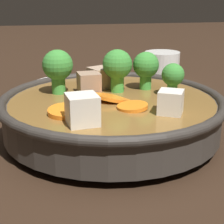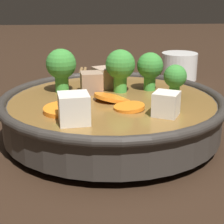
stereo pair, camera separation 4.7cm
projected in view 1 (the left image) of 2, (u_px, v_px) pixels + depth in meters
ground_plane at (112, 137)px, 0.49m from camera, size 3.00×3.00×0.00m
stirfry_bowl at (112, 109)px, 0.48m from camera, size 0.28×0.28×0.11m
side_saucer at (67, 86)px, 0.71m from camera, size 0.14×0.14×0.01m
tea_cup at (162, 65)px, 0.79m from camera, size 0.07×0.07×0.06m
chopsticks_pair at (67, 81)px, 0.70m from camera, size 0.02×0.21×0.01m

